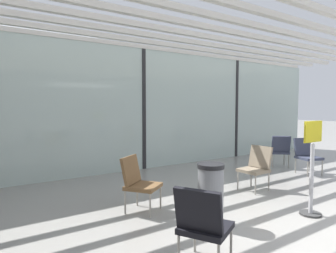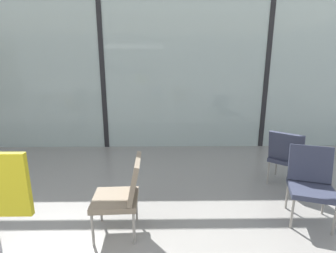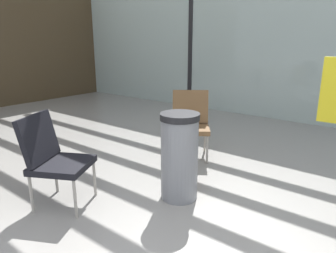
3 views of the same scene
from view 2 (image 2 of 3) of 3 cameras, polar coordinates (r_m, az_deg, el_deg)
The scene contains 7 objects.
glass_curtain_wall at distance 5.65m, azimuth -14.49°, elevation 11.02°, with size 14.00×0.08×3.15m, color #A3B7B2.
window_mullion_1 at distance 5.65m, azimuth -14.49°, elevation 11.02°, with size 0.10×0.12×3.15m, color black.
window_mullion_2 at distance 5.91m, azimuth 21.32°, elevation 10.64°, with size 0.10×0.12×3.15m, color black.
parked_airplane at distance 10.67m, azimuth -18.42°, elevation 15.54°, with size 11.96×4.47×4.47m.
lounge_chair_0 at distance 3.50m, azimuth 29.67°, elevation -10.45°, with size 0.62×0.65×0.87m.
lounge_chair_2 at distance 2.84m, azimuth -10.15°, elevation -14.34°, with size 0.55×0.50×0.87m.
lounge_chair_5 at distance 4.23m, azimuth 25.42°, elevation -5.82°, with size 0.70×0.71×0.87m.
Camera 2 is at (1.31, -0.29, 1.84)m, focal length 26.84 mm.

